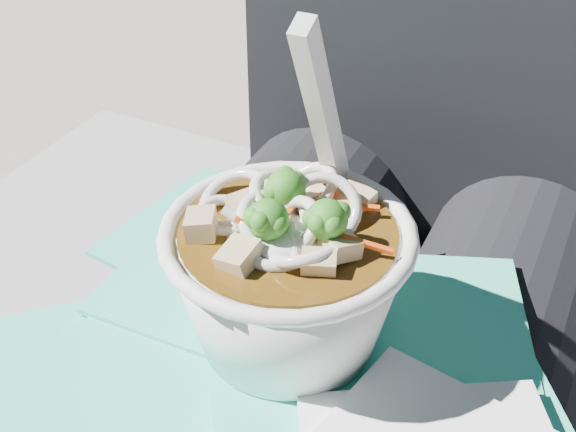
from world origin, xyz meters
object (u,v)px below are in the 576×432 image
at_px(plastic_bag, 270,359).
at_px(udon_bowl, 288,268).
at_px(lap, 319,415).
at_px(person_body, 369,306).

distance_m(plastic_bag, udon_bowl, 0.06).
bearing_deg(lap, person_body, 90.00).
height_order(person_body, plastic_bag, person_body).
bearing_deg(plastic_bag, lap, 71.54).
bearing_deg(udon_bowl, person_body, 84.76).
height_order(lap, udon_bowl, udon_bowl).
bearing_deg(person_body, plastic_bag, -96.11).
xyz_separation_m(plastic_bag, udon_bowl, (0.00, 0.02, 0.06)).
xyz_separation_m(lap, plastic_bag, (-0.01, -0.04, 0.09)).
distance_m(person_body, udon_bowl, 0.17).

